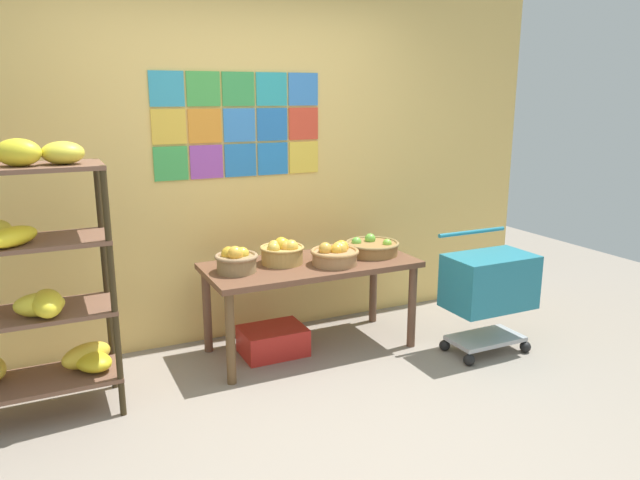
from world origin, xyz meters
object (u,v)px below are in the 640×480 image
fruit_basket_back_right (236,260)px  fruit_basket_left (335,254)px  banana_shelf_unit (21,275)px  produce_crate_under_table (273,341)px  fruit_basket_back_left (282,252)px  display_table (310,273)px  fruit_basket_centre (372,247)px  shopping_cart (489,285)px

fruit_basket_back_right → fruit_basket_left: bearing=-9.9°
banana_shelf_unit → produce_crate_under_table: (1.53, 0.24, -0.76)m
banana_shelf_unit → fruit_basket_back_left: size_ratio=5.13×
banana_shelf_unit → fruit_basket_left: bearing=2.5°
display_table → fruit_basket_left: fruit_basket_left is taller
fruit_basket_back_left → produce_crate_under_table: fruit_basket_back_left is taller
fruit_basket_centre → shopping_cart: 0.87m
fruit_basket_centre → shopping_cart: bearing=-44.3°
fruit_basket_back_right → produce_crate_under_table: 0.69m
fruit_basket_back_right → produce_crate_under_table: (0.26, 0.03, -0.64)m
fruit_basket_centre → fruit_basket_back_right: size_ratio=1.38×
banana_shelf_unit → fruit_basket_back_left: (1.62, 0.26, -0.12)m
fruit_basket_back_right → shopping_cart: size_ratio=0.34×
fruit_basket_back_left → display_table: bearing=-17.0°
banana_shelf_unit → fruit_basket_back_left: banana_shelf_unit is taller
fruit_basket_back_right → fruit_basket_left: fruit_basket_back_right is taller
fruit_basket_centre → shopping_cart: size_ratio=0.47×
banana_shelf_unit → shopping_cart: banana_shelf_unit is taller
display_table → fruit_basket_back_right: bearing=179.7°
shopping_cart → produce_crate_under_table: bearing=162.7°
display_table → fruit_basket_centre: 0.52m
banana_shelf_unit → fruit_basket_back_right: (1.27, 0.20, -0.12)m
fruit_basket_back_left → shopping_cart: (1.30, -0.64, -0.24)m
fruit_basket_back_left → fruit_basket_left: bearing=-28.0°
fruit_basket_left → fruit_basket_back_right: bearing=170.1°
fruit_basket_back_left → fruit_basket_back_right: size_ratio=1.07×
display_table → fruit_basket_centre: size_ratio=3.73×
fruit_basket_centre → fruit_basket_back_left: fruit_basket_back_left is taller
fruit_basket_back_right → shopping_cart: 1.77m
display_table → fruit_basket_centre: fruit_basket_centre is taller
display_table → fruit_basket_centre: bearing=0.9°
fruit_basket_centre → display_table: bearing=-179.1°
produce_crate_under_table → banana_shelf_unit: bearing=-171.2°
banana_shelf_unit → shopping_cart: (2.92, -0.38, -0.35)m
display_table → banana_shelf_unit: bearing=-173.7°
fruit_basket_left → produce_crate_under_table: fruit_basket_left is taller
banana_shelf_unit → produce_crate_under_table: 1.72m
fruit_basket_back_left → produce_crate_under_table: (-0.09, -0.02, -0.64)m
shopping_cart → fruit_basket_back_left: bearing=160.5°
produce_crate_under_table → fruit_basket_left: bearing=-20.1°
fruit_basket_left → shopping_cart: bearing=-25.7°
banana_shelf_unit → shopping_cart: size_ratio=1.86×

